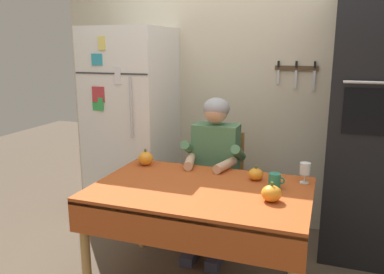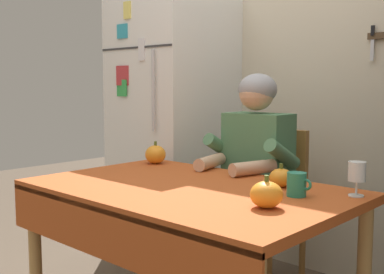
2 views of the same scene
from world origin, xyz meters
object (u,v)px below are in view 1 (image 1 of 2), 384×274
Objects in this scene: wall_oven at (370,125)px; wine_glass at (305,169)px; dining_table at (200,200)px; chair_behind_person at (219,181)px; pumpkin_small at (256,174)px; pumpkin_medium at (271,193)px; coffee_mug at (275,181)px; refrigerator at (133,128)px; seated_person at (214,162)px; pumpkin_large at (146,158)px.

wall_oven is 0.76m from wine_glass.
wine_glass is (0.63, 0.33, 0.18)m from dining_table.
pumpkin_small is at bearing -52.18° from chair_behind_person.
pumpkin_medium is at bearing -65.67° from pumpkin_small.
dining_table is 0.73m from wine_glass.
wall_oven reaches higher than coffee_mug.
refrigerator is 0.86× the size of wall_oven.
seated_person is (0.00, -0.19, 0.23)m from chair_behind_person.
pumpkin_medium is (0.55, -0.86, 0.28)m from chair_behind_person.
dining_table is at bearing 172.38° from pumpkin_medium.
seated_person is (0.86, -0.28, -0.16)m from refrigerator.
chair_behind_person is (0.86, -0.09, -0.39)m from refrigerator.
wine_glass is (1.58, -0.55, -0.07)m from refrigerator.
pumpkin_large is at bearing -53.73° from refrigerator.
pumpkin_large is at bearing 158.31° from pumpkin_medium.
pumpkin_large is (-1.18, 0.01, -0.04)m from wine_glass.
seated_person reaches higher than pumpkin_small.
refrigerator is 1.40m from pumpkin_small.
seated_person is 0.54m from pumpkin_large.
pumpkin_medium is (0.01, -0.24, 0.00)m from coffee_mug.
pumpkin_medium is at bearing -86.82° from coffee_mug.
wine_glass is (0.18, 0.16, 0.05)m from coffee_mug.
refrigerator is 1.32m from dining_table.
seated_person is at bearing 29.03° from pumpkin_large.
coffee_mug is at bearing -137.78° from wine_glass.
dining_table is at bearing -81.97° from seated_person.
chair_behind_person is 8.99× the size of pumpkin_small.
refrigerator reaches higher than pumpkin_small.
chair_behind_person is 7.79× the size of pumpkin_medium.
wall_oven reaches higher than chair_behind_person.
pumpkin_small reaches higher than coffee_mug.
dining_table is at bearing -138.69° from wall_oven.
seated_person is at bearing 140.99° from pumpkin_small.
coffee_mug is 1.02× the size of pumpkin_small.
chair_behind_person is 0.29m from seated_person.
wall_oven is 0.99m from coffee_mug.
pumpkin_large reaches higher than dining_table.
pumpkin_medium reaches higher than dining_table.
pumpkin_small is (0.86, -0.06, -0.01)m from pumpkin_large.
seated_person is at bearing -164.31° from wall_oven.
wall_oven is 17.60× the size of pumpkin_medium.
wall_oven is 1.45m from dining_table.
wall_oven reaches higher than seated_person.
refrigerator is at bearing 146.27° from pumpkin_medium.
pumpkin_medium is at bearing -21.69° from pumpkin_large.
pumpkin_large is at bearing 176.05° from pumpkin_small.
wine_glass is at bearing -125.52° from wall_oven.
dining_table is 0.62m from seated_person.
pumpkin_small is (1.26, -0.60, -0.12)m from refrigerator.
pumpkin_small is (0.31, 0.28, 0.12)m from dining_table.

